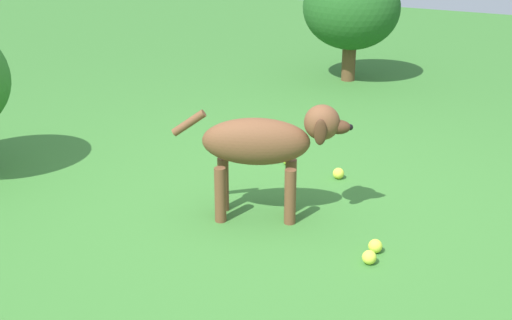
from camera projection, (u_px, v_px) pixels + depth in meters
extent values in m
plane|color=#38722D|center=(270.00, 216.00, 3.68)|extent=(14.00, 14.00, 0.00)
ellipsoid|color=brown|center=(256.00, 141.00, 3.53)|extent=(0.58, 0.40, 0.24)
cylinder|color=brown|center=(291.00, 186.00, 3.68)|extent=(0.06, 0.06, 0.29)
cylinder|color=brown|center=(290.00, 197.00, 3.56)|extent=(0.06, 0.06, 0.29)
cylinder|color=brown|center=(223.00, 184.00, 3.70)|extent=(0.06, 0.06, 0.29)
cylinder|color=brown|center=(220.00, 195.00, 3.58)|extent=(0.06, 0.06, 0.29)
ellipsoid|color=brown|center=(322.00, 122.00, 3.47)|extent=(0.22, 0.21, 0.18)
ellipsoid|color=#472B19|center=(338.00, 127.00, 3.48)|extent=(0.15, 0.12, 0.07)
sphere|color=black|center=(350.00, 127.00, 3.47)|extent=(0.03, 0.03, 0.03)
ellipsoid|color=#472B19|center=(320.00, 121.00, 3.56)|extent=(0.07, 0.05, 0.13)
ellipsoid|color=#472B19|center=(320.00, 132.00, 3.40)|extent=(0.07, 0.05, 0.13)
cylinder|color=brown|center=(189.00, 123.00, 3.52)|extent=(0.18, 0.10, 0.14)
sphere|color=#D3D93F|center=(338.00, 173.00, 4.14)|extent=(0.07, 0.07, 0.07)
sphere|color=#C9DE37|center=(288.00, 160.00, 4.35)|extent=(0.07, 0.07, 0.07)
sphere|color=#D4E042|center=(369.00, 257.00, 3.21)|extent=(0.07, 0.07, 0.07)
sphere|color=#D6E43E|center=(375.00, 246.00, 3.31)|extent=(0.07, 0.07, 0.07)
cylinder|color=brown|center=(349.00, 63.00, 6.21)|extent=(0.12, 0.12, 0.30)
ellipsoid|color=#1F521D|center=(351.00, 8.00, 6.03)|extent=(0.84, 0.75, 0.71)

